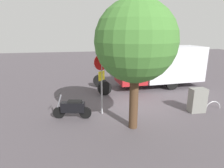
{
  "coord_description": "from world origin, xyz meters",
  "views": [
    {
      "loc": [
        3.19,
        8.92,
        3.96
      ],
      "look_at": [
        1.35,
        -0.28,
        1.34
      ],
      "focal_mm": 30.19,
      "sensor_mm": 36.0,
      "label": 1
    }
  ],
  "objects_px": {
    "street_tree": "(136,42)",
    "bike_rack_hoop": "(213,109)",
    "stop_sign": "(102,75)",
    "utility_cabinet": "(197,100)",
    "motorcycle": "(73,108)",
    "box_truck_near": "(160,65)"
  },
  "relations": [
    {
      "from": "stop_sign",
      "to": "bike_rack_hoop",
      "type": "height_order",
      "value": "stop_sign"
    },
    {
      "from": "street_tree",
      "to": "utility_cabinet",
      "type": "bearing_deg",
      "value": -165.84
    },
    {
      "from": "utility_cabinet",
      "to": "bike_rack_hoop",
      "type": "relative_size",
      "value": 1.45
    },
    {
      "from": "motorcycle",
      "to": "stop_sign",
      "type": "bearing_deg",
      "value": -158.51
    },
    {
      "from": "box_truck_near",
      "to": "street_tree",
      "type": "xyz_separation_m",
      "value": [
        3.74,
        5.61,
        1.96
      ]
    },
    {
      "from": "motorcycle",
      "to": "bike_rack_hoop",
      "type": "bearing_deg",
      "value": -170.08
    },
    {
      "from": "street_tree",
      "to": "utility_cabinet",
      "type": "height_order",
      "value": "street_tree"
    },
    {
      "from": "box_truck_near",
      "to": "motorcycle",
      "type": "height_order",
      "value": "box_truck_near"
    },
    {
      "from": "street_tree",
      "to": "bike_rack_hoop",
      "type": "bearing_deg",
      "value": -167.16
    },
    {
      "from": "box_truck_near",
      "to": "motorcycle",
      "type": "distance_m",
      "value": 7.62
    },
    {
      "from": "motorcycle",
      "to": "utility_cabinet",
      "type": "xyz_separation_m",
      "value": [
        -6.17,
        0.46,
        0.1
      ]
    },
    {
      "from": "bike_rack_hoop",
      "to": "box_truck_near",
      "type": "bearing_deg",
      "value": -77.09
    },
    {
      "from": "box_truck_near",
      "to": "motorcycle",
      "type": "xyz_separation_m",
      "value": [
        6.25,
        4.23,
        -1.09
      ]
    },
    {
      "from": "stop_sign",
      "to": "utility_cabinet",
      "type": "relative_size",
      "value": 2.4
    },
    {
      "from": "stop_sign",
      "to": "utility_cabinet",
      "type": "height_order",
      "value": "stop_sign"
    },
    {
      "from": "street_tree",
      "to": "bike_rack_hoop",
      "type": "height_order",
      "value": "street_tree"
    },
    {
      "from": "utility_cabinet",
      "to": "stop_sign",
      "type": "bearing_deg",
      "value": -8.29
    },
    {
      "from": "motorcycle",
      "to": "utility_cabinet",
      "type": "relative_size",
      "value": 1.45
    },
    {
      "from": "stop_sign",
      "to": "utility_cabinet",
      "type": "distance_m",
      "value": 4.99
    },
    {
      "from": "bike_rack_hoop",
      "to": "street_tree",
      "type": "bearing_deg",
      "value": 12.84
    },
    {
      "from": "street_tree",
      "to": "utility_cabinet",
      "type": "relative_size",
      "value": 4.19
    },
    {
      "from": "street_tree",
      "to": "motorcycle",
      "type": "bearing_deg",
      "value": -28.95
    }
  ]
}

